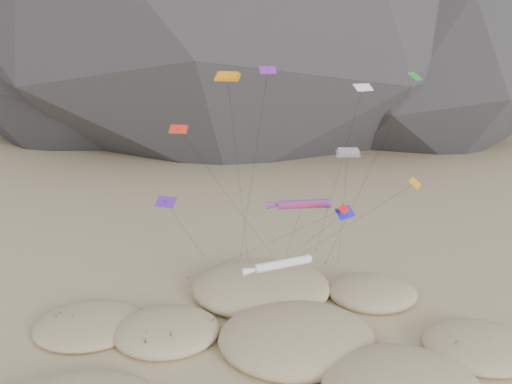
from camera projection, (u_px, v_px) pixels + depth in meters
ground at (292, 377)px, 45.63m from camera, size 500.00×500.00×0.00m
dunes at (269, 342)px, 49.65m from camera, size 50.91×36.90×3.60m
dune_grass at (275, 346)px, 48.70m from camera, size 41.61×28.30×1.61m
kite_stakes at (272, 262)px, 68.38m from camera, size 20.17×6.60×0.30m
rainbow_tube_kite at (300, 204)px, 54.79m from camera, size 7.17×9.58×12.91m
white_tube_kite at (279, 265)px, 48.24m from camera, size 7.03×17.77×9.38m
orange_parafoil at (228, 79)px, 51.77m from camera, size 4.40×11.49×26.27m
multi_parafoil at (348, 154)px, 51.30m from camera, size 4.19×12.21×18.83m
delta_kites at (318, 155)px, 52.69m from camera, size 29.56×18.03×26.98m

